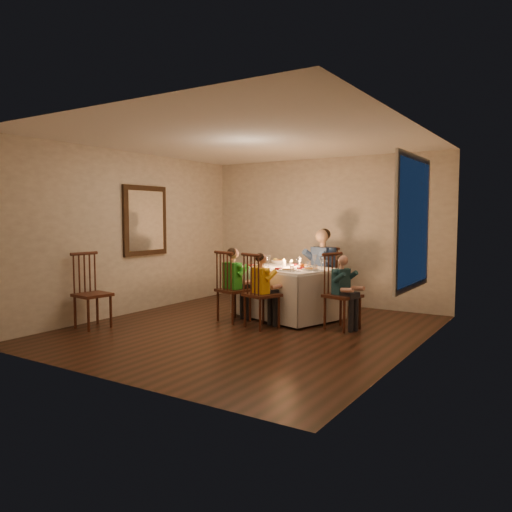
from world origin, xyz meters
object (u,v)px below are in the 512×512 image
Objects in this scene: child_yellow at (262,328)px; serving_bowl at (279,262)px; dining_table at (288,282)px; chair_near_left at (234,321)px; chair_end at (342,329)px; adult at (321,311)px; child_green at (234,321)px; child_teal at (342,329)px; chair_extra at (93,328)px; chair_adult at (321,311)px; chair_near_right at (262,328)px.

child_yellow is 4.48× the size of serving_bowl.
dining_table is 1.64× the size of chair_near_left.
chair_near_left is 1.00× the size of chair_end.
adult is 1.24× the size of child_green.
child_teal is 4.41× the size of serving_bowl.
chair_end is 1.00× the size of chair_extra.
dining_table is at bearing -67.26° from child_yellow.
adult is at bearing -155.98° from chair_adult.
child_teal is at bearing -132.39° from chair_near_right.
child_yellow is at bearing 132.49° from chair_end.
dining_table is 2.94m from chair_extra.
chair_near_left is at bearing 6.06° from child_yellow.
child_yellow is (0.04, -0.82, -0.56)m from dining_table.
chair_extra is at bearing -102.87° from adult.
chair_near_right and chair_end have the same top height.
child_yellow is at bearing -72.11° from chair_adult.
serving_bowl reaches higher than child_yellow.
chair_near_left is 1.02× the size of child_teal.
serving_bowl is (-0.65, -0.29, 0.81)m from chair_adult.
dining_table reaches higher than child_green.
child_teal is at bearing -28.68° from adult.
chair_near_left is 4.50× the size of serving_bowl.
chair_near_right is 1.62m from serving_bowl.
chair_extra is 1.02× the size of child_teal.
child_teal is (1.00, 0.52, 0.00)m from chair_near_right.
serving_bowl reaches higher than chair_adult.
chair_near_right reaches higher than child_yellow.
chair_extra is 3.62m from adult.
child_green reaches higher than chair_adult.
chair_near_right is at bearing -178.07° from child_green.
adult is at bearing -76.09° from child_yellow.
chair_end is (1.00, 0.52, 0.00)m from chair_near_right.
chair_adult is 0.96× the size of child_green.
chair_adult and chair_near_left have the same top height.
chair_near_right reaches higher than child_teal.
chair_near_right is (-0.17, -1.61, 0.00)m from chair_adult.
child_green is at bearing -93.30° from chair_adult.
chair_adult is at bearing -101.41° from child_green.
chair_adult is 1.64m from child_green.
chair_extra is 0.78× the size of adult.
child_green is 1.43m from serving_bowl.
chair_end is 1.62m from child_green.
chair_adult and chair_near_right have the same top height.
child_teal is (1.58, 0.38, 0.00)m from child_green.
adult is at bearing 91.69° from dining_table.
chair_end is at bearing -150.70° from chair_near_left.
dining_table reaches higher than child_yellow.
chair_extra reaches higher than chair_end.
chair_adult is 1.00× the size of child_yellow.
child_green is (0.00, 0.00, 0.00)m from chair_near_left.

